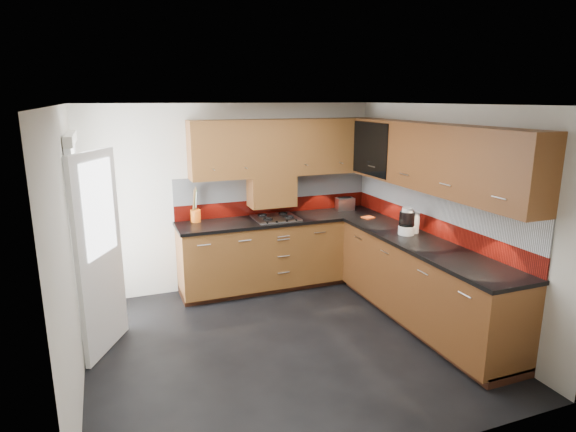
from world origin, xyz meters
name	(u,v)px	position (x,y,z in m)	size (l,w,h in m)	color
room	(283,201)	(0.00, 0.00, 1.50)	(4.00, 3.80, 2.64)	black
base_cabinets	(344,268)	(1.07, 0.72, 0.44)	(2.70, 3.20, 0.95)	brown
countertop	(345,231)	(1.05, 0.70, 0.92)	(2.72, 3.22, 0.04)	black
backsplash	(353,202)	(1.28, 0.93, 1.21)	(2.70, 3.20, 0.54)	maroon
upper_cabinets	(358,152)	(1.23, 0.78, 1.84)	(2.50, 3.20, 0.72)	brown
extractor_hood	(271,191)	(0.45, 1.64, 1.28)	(0.60, 0.33, 0.40)	brown
glass_cabinet	(380,146)	(1.71, 1.07, 1.87)	(0.32, 0.80, 0.66)	black
back_door	(88,246)	(-1.78, 0.75, 1.03)	(0.42, 1.19, 2.04)	white
gas_hob	(276,218)	(0.45, 1.47, 0.95)	(0.56, 0.49, 0.04)	silver
utensil_pot	(196,214)	(-0.54, 1.69, 1.04)	(0.12, 0.12, 0.45)	orange
toaster	(345,204)	(1.53, 1.61, 1.03)	(0.26, 0.17, 0.18)	silver
food_processor	(407,222)	(1.60, 0.25, 1.08)	(0.19, 0.19, 0.31)	white
paper_towel	(414,222)	(1.72, 0.28, 1.06)	(0.12, 0.12, 0.25)	white
orange_cloth	(368,217)	(1.59, 1.08, 0.95)	(0.14, 0.12, 0.02)	#E45019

